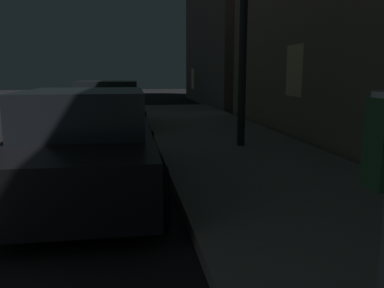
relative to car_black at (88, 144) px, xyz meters
name	(u,v)px	position (x,y,z in m)	size (l,w,h in m)	color
car_black	(88,144)	(0.00, 0.00, 0.00)	(1.97, 4.35, 1.43)	black
car_green	(108,107)	(0.00, 6.09, 0.00)	(2.18, 4.15, 1.43)	#19592D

